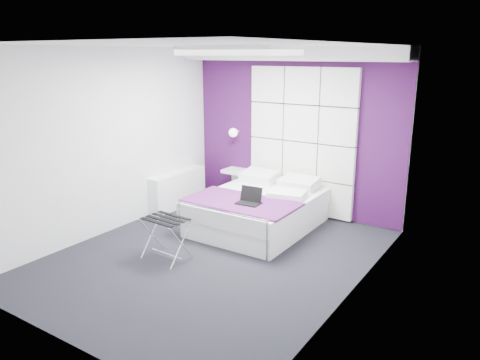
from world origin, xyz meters
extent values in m
plane|color=black|center=(0.00, 0.00, 0.00)|extent=(4.40, 4.40, 0.00)
plane|color=white|center=(0.00, 0.00, 2.60)|extent=(4.40, 4.40, 0.00)
plane|color=silver|center=(0.00, 2.20, 1.30)|extent=(3.60, 0.00, 3.60)
plane|color=silver|center=(-1.80, 0.00, 1.30)|extent=(0.00, 4.40, 4.40)
plane|color=silver|center=(1.80, 0.00, 1.30)|extent=(0.00, 4.40, 4.40)
cube|color=#3A0E3F|center=(0.00, 2.19, 1.30)|extent=(3.58, 0.02, 2.58)
cube|color=white|center=(0.00, 1.95, 2.50)|extent=(3.58, 0.50, 0.20)
sphere|color=white|center=(-1.05, 2.06, 1.22)|extent=(0.15, 0.15, 0.15)
cube|color=white|center=(-1.69, 1.30, 0.30)|extent=(0.22, 1.20, 0.60)
cube|color=white|center=(-0.05, 1.18, 0.14)|extent=(1.47, 1.83, 0.27)
cube|color=silver|center=(-0.05, 1.18, 0.39)|extent=(1.51, 1.87, 0.23)
cube|color=#521650|center=(-0.05, 0.73, 0.52)|extent=(1.57, 0.82, 0.03)
cube|color=white|center=(-0.96, 2.02, 0.57)|extent=(0.46, 0.36, 0.05)
cube|color=black|center=(-0.46, -0.36, 0.53)|extent=(0.54, 0.40, 0.01)
cube|color=black|center=(0.09, 0.69, 0.54)|extent=(0.32, 0.22, 0.02)
cube|color=black|center=(0.09, 0.80, 0.66)|extent=(0.32, 0.01, 0.21)
camera|label=1|loc=(3.31, -4.41, 2.51)|focal=35.00mm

